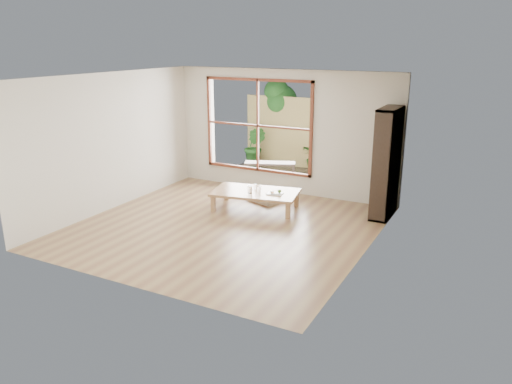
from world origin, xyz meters
TOP-DOWN VIEW (x-y plane):
  - ground at (0.00, 0.00)m, footprint 5.00×5.00m
  - low_table at (0.02, 1.12)m, footprint 1.78×1.22m
  - floor_cushion at (0.01, 1.72)m, footprint 0.78×0.78m
  - bookshelf at (2.32, 1.90)m, footprint 0.32×0.91m
  - glass_tall at (-0.02, 0.96)m, footprint 0.08×0.08m
  - glass_mid at (0.09, 1.11)m, footprint 0.08×0.08m
  - glass_short at (-0.07, 1.30)m, footprint 0.07×0.07m
  - glass_small at (-0.16, 1.18)m, footprint 0.06×0.06m
  - food_tray at (0.45, 1.14)m, footprint 0.32×0.25m
  - deck at (-0.60, 3.56)m, footprint 2.80×2.00m
  - garden_bench at (-0.70, 3.25)m, footprint 1.23×0.78m
  - bamboo_fence at (-0.60, 4.56)m, footprint 2.80×0.06m
  - shrub_right at (0.17, 4.11)m, footprint 0.94×0.89m
  - shrub_left at (-1.59, 4.16)m, footprint 0.63×0.54m
  - garden_tree at (-1.28, 4.86)m, footprint 1.04×0.85m

SIDE VIEW (x-z plane):
  - ground at x=0.00m, z-range 0.00..0.00m
  - deck at x=-0.60m, z-range -0.03..0.03m
  - floor_cushion at x=0.01m, z-range 0.00..0.09m
  - low_table at x=0.02m, z-range 0.14..0.49m
  - garden_bench at x=-0.70m, z-range 0.15..0.53m
  - food_tray at x=0.45m, z-range 0.33..0.42m
  - glass_small at x=-0.16m, z-range 0.36..0.44m
  - glass_short at x=-0.07m, z-range 0.36..0.44m
  - glass_mid at x=0.09m, z-range 0.36..0.47m
  - glass_tall at x=-0.02m, z-range 0.36..0.50m
  - shrub_right at x=0.17m, z-range 0.03..0.85m
  - shrub_left at x=-1.59m, z-range 0.02..1.04m
  - bamboo_fence at x=-0.60m, z-range 0.00..1.80m
  - bookshelf at x=2.32m, z-range 0.00..2.02m
  - garden_tree at x=-1.28m, z-range 0.52..2.74m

